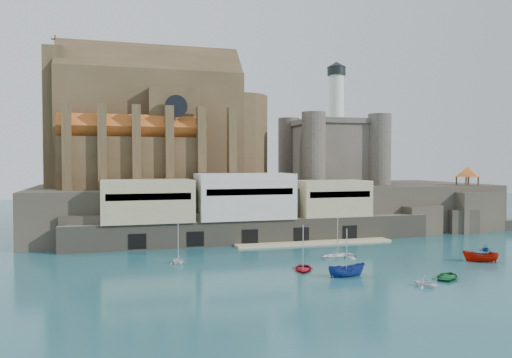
{
  "coord_description": "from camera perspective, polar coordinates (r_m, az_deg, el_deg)",
  "views": [
    {
      "loc": [
        -33.8,
        -67.68,
        15.25
      ],
      "look_at": [
        -5.28,
        32.0,
        11.63
      ],
      "focal_mm": 35.0,
      "sensor_mm": 36.0,
      "label": 1
    }
  ],
  "objects": [
    {
      "name": "ground",
      "position": [
        77.17,
        10.51,
        -9.43
      ],
      "size": [
        300.0,
        300.0,
        0.0
      ],
      "primitive_type": "plane",
      "color": "#194A54",
      "rests_on": "ground"
    },
    {
      "name": "promontory",
      "position": [
        112.68,
        1.46,
        -3.26
      ],
      "size": [
        100.0,
        36.0,
        10.0
      ],
      "color": "#2B2620",
      "rests_on": "ground"
    },
    {
      "name": "quay",
      "position": [
        94.22,
        -1.38,
        -3.59
      ],
      "size": [
        70.0,
        12.0,
        13.05
      ],
      "color": "#645F50",
      "rests_on": "ground"
    },
    {
      "name": "church",
      "position": [
        110.17,
        -10.95,
        5.54
      ],
      "size": [
        47.0,
        25.93,
        30.51
      ],
      "color": "#463520",
      "rests_on": "promontory"
    },
    {
      "name": "castle_keep",
      "position": [
        119.69,
        8.69,
        3.44
      ],
      "size": [
        21.2,
        21.2,
        29.3
      ],
      "color": "#474138",
      "rests_on": "promontory"
    },
    {
      "name": "rock_outcrop",
      "position": [
        120.9,
        23.0,
        -3.49
      ],
      "size": [
        14.5,
        10.5,
        8.7
      ],
      "color": "#2B2620",
      "rests_on": "ground"
    },
    {
      "name": "pavilion",
      "position": [
        120.53,
        23.01,
        0.64
      ],
      "size": [
        6.4,
        6.4,
        5.4
      ],
      "color": "#463520",
      "rests_on": "rock_outcrop"
    },
    {
      "name": "boat_0",
      "position": [
        71.44,
        5.39,
        -10.34
      ],
      "size": [
        3.68,
        2.28,
        4.98
      ],
      "primitive_type": "imported",
      "rotation": [
        0.0,
        0.0,
        5.9
      ],
      "color": "#A50916",
      "rests_on": "ground"
    },
    {
      "name": "boat_1",
      "position": [
        65.57,
        18.76,
        -11.56
      ],
      "size": [
        3.16,
        2.74,
        3.13
      ],
      "primitive_type": "imported",
      "rotation": [
        0.0,
        0.0,
        0.5
      ],
      "color": "silver",
      "rests_on": "ground"
    },
    {
      "name": "boat_2",
      "position": [
        68.42,
        10.31,
        -10.91
      ],
      "size": [
        2.05,
        2.0,
        5.31
      ],
      "primitive_type": "imported",
      "rotation": [
        0.0,
        0.0,
        1.57
      ],
      "color": "navy",
      "rests_on": "ground"
    },
    {
      "name": "boat_3",
      "position": [
        71.03,
        21.07,
        -10.53
      ],
      "size": [
        3.32,
        3.52,
        5.26
      ],
      "primitive_type": "imported",
      "rotation": [
        0.0,
        0.0,
        2.31
      ],
      "color": "#17642A",
      "rests_on": "ground"
    },
    {
      "name": "boat_4",
      "position": [
        76.26,
        -8.87,
        -9.56
      ],
      "size": [
        3.13,
        2.34,
        3.24
      ],
      "primitive_type": "imported",
      "rotation": [
        0.0,
        0.0,
        3.39
      ],
      "color": "white",
      "rests_on": "ground"
    },
    {
      "name": "boat_5",
      "position": [
        84.07,
        24.26,
        -8.63
      ],
      "size": [
        2.71,
        2.69,
        5.2
      ],
      "primitive_type": "imported",
      "rotation": [
        0.0,
        0.0,
        4.19
      ],
      "color": "#A21203",
      "rests_on": "ground"
    },
    {
      "name": "boat_6",
      "position": [
        80.97,
        9.29,
        -8.88
      ],
      "size": [
        2.1,
        4.5,
        6.07
      ],
      "primitive_type": "imported",
      "rotation": [
        0.0,
        0.0,
        4.92
      ],
      "color": "white",
      "rests_on": "ground"
    },
    {
      "name": "boat_7",
      "position": [
        94.87,
        24.75,
        -7.44
      ],
      "size": [
        2.6,
        2.49,
        2.6
      ],
      "primitive_type": "imported",
      "rotation": [
        0.0,
        0.0,
        5.59
      ],
      "color": "navy",
      "rests_on": "ground"
    }
  ]
}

